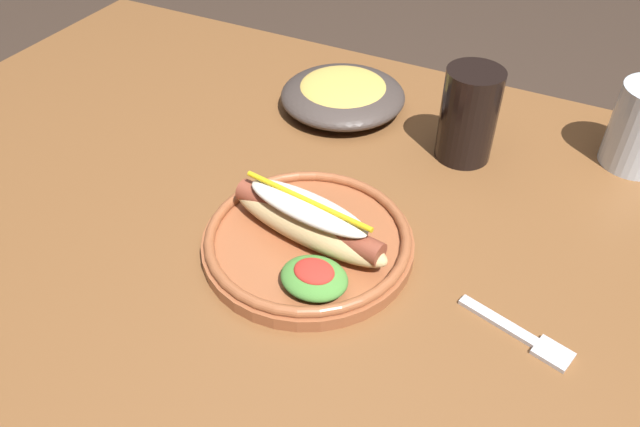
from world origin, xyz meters
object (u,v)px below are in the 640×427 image
fork (523,336)px  soda_cup (469,115)px  side_bowl (343,94)px  hot_dog_plate (308,237)px

fork → soda_cup: soda_cup is taller
fork → side_bowl: bearing=153.4°
hot_dog_plate → side_bowl: bearing=108.2°
hot_dog_plate → side_bowl: hot_dog_plate is taller
fork → soda_cup: size_ratio=0.95×
hot_dog_plate → fork: (0.25, -0.01, -0.02)m
soda_cup → hot_dog_plate: bearing=-110.8°
fork → soda_cup: (-0.15, 0.27, 0.06)m
side_bowl → hot_dog_plate: bearing=-71.8°
fork → side_bowl: 0.46m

